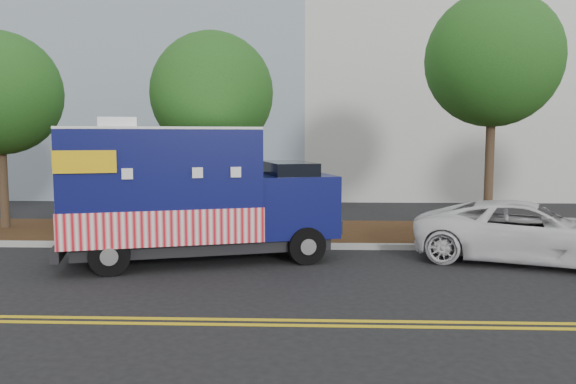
{
  "coord_description": "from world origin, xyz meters",
  "views": [
    {
      "loc": [
        2.22,
        -13.33,
        3.0
      ],
      "look_at": [
        1.68,
        0.6,
        1.6
      ],
      "focal_mm": 35.0,
      "sensor_mm": 36.0,
      "label": 1
    }
  ],
  "objects": [
    {
      "name": "food_truck",
      "position": [
        -0.72,
        -0.12,
        1.55
      ],
      "size": [
        6.87,
        4.07,
        3.42
      ],
      "rotation": [
        0.0,
        0.0,
        0.29
      ],
      "color": "black",
      "rests_on": "ground"
    },
    {
      "name": "sign_post",
      "position": [
        -1.95,
        1.97,
        1.2
      ],
      "size": [
        0.06,
        0.06,
        2.4
      ],
      "primitive_type": "cube",
      "color": "#473828",
      "rests_on": "ground"
    },
    {
      "name": "curb",
      "position": [
        0.0,
        1.4,
        0.07
      ],
      "size": [
        120.0,
        0.18,
        0.15
      ],
      "primitive_type": "cube",
      "color": "#9E9E99",
      "rests_on": "ground"
    },
    {
      "name": "tree_c",
      "position": [
        7.51,
        3.37,
        5.19
      ],
      "size": [
        3.9,
        3.9,
        7.15
      ],
      "color": "#38281C",
      "rests_on": "ground"
    },
    {
      "name": "centerline_far",
      "position": [
        0.0,
        -4.7,
        0.01
      ],
      "size": [
        120.0,
        0.1,
        0.01
      ],
      "primitive_type": "cube",
      "color": "gold",
      "rests_on": "ground"
    },
    {
      "name": "ground",
      "position": [
        0.0,
        0.0,
        0.0
      ],
      "size": [
        120.0,
        120.0,
        0.0
      ],
      "primitive_type": "plane",
      "color": "black",
      "rests_on": "ground"
    },
    {
      "name": "centerline_near",
      "position": [
        0.0,
        -4.45,
        0.01
      ],
      "size": [
        120.0,
        0.1,
        0.01
      ],
      "primitive_type": "cube",
      "color": "gold",
      "rests_on": "ground"
    },
    {
      "name": "tree_b",
      "position": [
        -0.64,
        3.19,
        4.23
      ],
      "size": [
        3.59,
        3.59,
        6.04
      ],
      "color": "#38281C",
      "rests_on": "ground"
    },
    {
      "name": "white_car",
      "position": [
        7.41,
        0.09,
        0.72
      ],
      "size": [
        5.7,
        3.98,
        1.45
      ],
      "primitive_type": "imported",
      "rotation": [
        0.0,
        0.0,
        1.23
      ],
      "color": "silver",
      "rests_on": "ground"
    },
    {
      "name": "mulch_strip",
      "position": [
        0.0,
        3.5,
        0.07
      ],
      "size": [
        120.0,
        4.0,
        0.15
      ],
      "primitive_type": "cube",
      "color": "black",
      "rests_on": "ground"
    }
  ]
}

